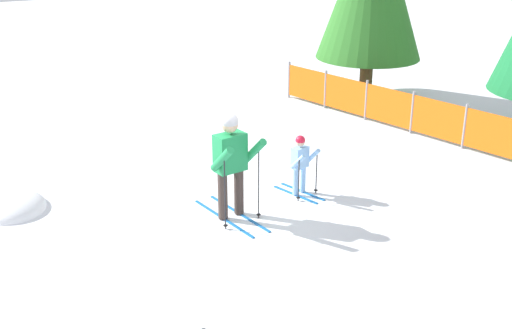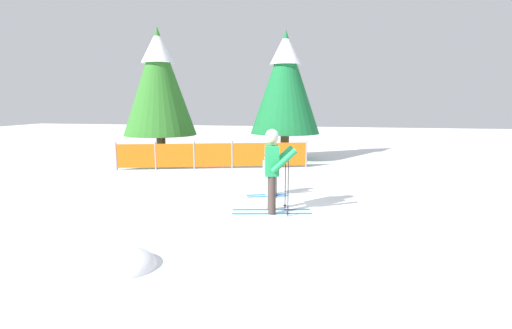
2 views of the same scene
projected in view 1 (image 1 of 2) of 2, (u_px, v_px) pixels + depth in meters
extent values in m
plane|color=white|center=(220.00, 216.00, 10.54)|extent=(60.00, 60.00, 0.00)
cube|color=#1966B2|center=(239.00, 213.00, 10.63)|extent=(1.65, 0.40, 0.02)
cube|color=#1966B2|center=(223.00, 218.00, 10.45)|extent=(1.65, 0.40, 0.02)
cylinder|color=#3F332D|center=(239.00, 191.00, 10.48)|extent=(0.16, 0.16, 0.79)
cylinder|color=#3F332D|center=(223.00, 196.00, 10.30)|extent=(0.16, 0.16, 0.79)
cube|color=#1E8C4C|center=(230.00, 153.00, 10.13)|extent=(0.38, 0.54, 0.62)
cylinder|color=#1E8C4C|center=(255.00, 151.00, 10.12)|extent=(0.56, 0.24, 0.53)
cylinder|color=#1E8C4C|center=(222.00, 159.00, 9.78)|extent=(0.56, 0.24, 0.53)
sphere|color=#D8AD8C|center=(230.00, 124.00, 9.96)|extent=(0.26, 0.26, 0.26)
sphere|color=silver|center=(230.00, 122.00, 9.94)|extent=(0.28, 0.28, 0.28)
cylinder|color=black|center=(259.00, 183.00, 10.26)|extent=(0.02, 0.02, 1.23)
cylinder|color=black|center=(259.00, 215.00, 10.47)|extent=(0.07, 0.07, 0.01)
cylinder|color=black|center=(225.00, 193.00, 9.90)|extent=(0.02, 0.02, 1.23)
cylinder|color=black|center=(226.00, 225.00, 10.11)|extent=(0.07, 0.07, 0.01)
cube|color=#1966B2|center=(303.00, 192.00, 11.45)|extent=(0.98, 0.38, 0.02)
cube|color=#1966B2|center=(295.00, 195.00, 11.32)|extent=(0.98, 0.38, 0.02)
cylinder|color=#8CBFF2|center=(303.00, 179.00, 11.36)|extent=(0.10, 0.10, 0.48)
cylinder|color=#8CBFF2|center=(295.00, 182.00, 11.23)|extent=(0.10, 0.10, 0.48)
cube|color=#8CBFF2|center=(300.00, 157.00, 11.14)|extent=(0.26, 0.34, 0.38)
cylinder|color=#8CBFF2|center=(313.00, 156.00, 11.17)|extent=(0.33, 0.18, 0.34)
cylinder|color=#8CBFF2|center=(298.00, 162.00, 10.92)|extent=(0.33, 0.18, 0.34)
sphere|color=#D8AD8C|center=(300.00, 142.00, 11.03)|extent=(0.16, 0.16, 0.16)
sphere|color=red|center=(300.00, 140.00, 11.02)|extent=(0.17, 0.17, 0.17)
cylinder|color=black|center=(316.00, 174.00, 11.27)|extent=(0.02, 0.02, 0.75)
cylinder|color=black|center=(316.00, 190.00, 11.39)|extent=(0.07, 0.07, 0.01)
cylinder|color=black|center=(299.00, 181.00, 10.97)|extent=(0.02, 0.02, 0.75)
cylinder|color=black|center=(298.00, 198.00, 11.09)|extent=(0.07, 0.07, 0.01)
cylinder|color=gray|center=(289.00, 80.00, 17.11)|extent=(0.06, 0.06, 0.97)
cylinder|color=gray|center=(325.00, 89.00, 16.18)|extent=(0.06, 0.06, 0.97)
cylinder|color=gray|center=(366.00, 100.00, 15.25)|extent=(0.06, 0.06, 0.97)
cylinder|color=gray|center=(412.00, 112.00, 14.32)|extent=(0.06, 0.06, 0.97)
cylinder|color=gray|center=(465.00, 126.00, 13.39)|extent=(0.06, 0.06, 0.97)
cube|color=orange|center=(307.00, 84.00, 16.65)|extent=(1.28, 0.41, 0.82)
cube|color=orange|center=(345.00, 95.00, 15.72)|extent=(1.28, 0.41, 0.82)
cube|color=orange|center=(389.00, 106.00, 14.79)|extent=(1.28, 0.41, 0.82)
cube|color=orange|center=(438.00, 119.00, 13.86)|extent=(1.28, 0.41, 0.82)
cube|color=orange|center=(494.00, 134.00, 12.93)|extent=(1.28, 0.41, 0.82)
cylinder|color=#4C3823|center=(366.00, 77.00, 17.16)|extent=(0.34, 0.34, 1.07)
ellipsoid|color=white|center=(13.00, 209.00, 10.82)|extent=(1.29, 1.10, 0.52)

